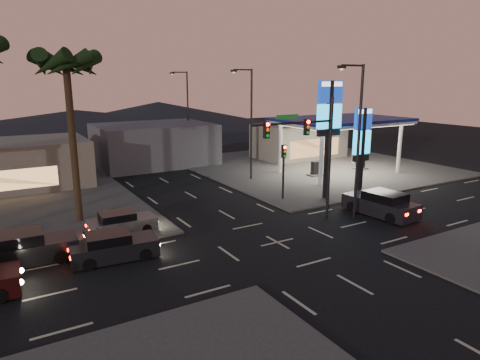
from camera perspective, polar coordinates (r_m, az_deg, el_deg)
ground at (r=24.74m, az=5.00°, el=-8.28°), size 140.00×140.00×0.00m
corner_lot_ne at (r=46.39m, az=9.61°, el=1.85°), size 24.00×24.00×0.12m
gas_station at (r=42.73m, az=13.35°, el=7.53°), size 12.20×8.20×5.47m
convenience_store at (r=51.13m, az=7.81°, el=5.16°), size 10.00×6.00×4.00m
pylon_sign_tall at (r=32.78m, az=11.82°, el=8.30°), size 2.20×0.35×9.00m
pylon_sign_short at (r=34.00m, az=15.95°, el=5.29°), size 1.60×0.35×7.00m
traffic_signal_mast at (r=27.18m, az=9.25°, el=4.97°), size 6.10×0.39×8.00m
pedestal_signal at (r=32.49m, az=5.85°, el=2.28°), size 0.32×0.39×4.30m
streetlight_near at (r=28.45m, az=15.31°, el=6.03°), size 2.14×0.25×10.00m
streetlight_mid at (r=38.59m, az=1.27°, el=8.26°), size 2.14×0.25×10.00m
streetlight_far at (r=50.98m, az=-7.19°, el=9.36°), size 2.14×0.25×10.00m
palm_a at (r=28.51m, az=-22.11°, el=13.04°), size 4.41×4.41×10.86m
building_far_mid at (r=47.76m, az=-11.39°, el=4.70°), size 12.00×9.00×4.40m
hill_right at (r=83.91m, az=-10.79°, el=8.49°), size 50.00×50.00×5.00m
hill_center at (r=80.11m, az=-20.98°, el=7.29°), size 60.00×60.00×4.00m
car_lane_a_front at (r=23.15m, az=-16.61°, el=-8.56°), size 4.55×2.14×1.45m
car_lane_b_front at (r=26.84m, az=-15.58°, el=-5.58°), size 4.14×1.82×1.33m
car_lane_b_mid at (r=24.34m, az=-26.94°, el=-8.18°), size 5.09×2.28×1.64m
suv_station at (r=30.71m, az=18.30°, el=-3.08°), size 2.52×5.20×1.68m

